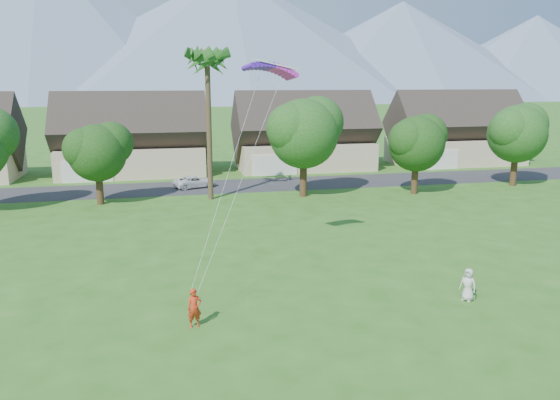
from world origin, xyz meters
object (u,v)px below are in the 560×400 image
object	(u,v)px
kite_flyer	(194,308)
parked_car	(195,182)
watcher	(468,285)
parafoil_kite	(271,67)

from	to	relation	value
kite_flyer	parked_car	size ratio (longest dim) A/B	0.41
kite_flyer	parked_car	bearing A→B (deg)	74.90
kite_flyer	watcher	world-z (taller)	kite_flyer
kite_flyer	parafoil_kite	size ratio (longest dim) A/B	0.54
watcher	parafoil_kite	size ratio (longest dim) A/B	0.50
watcher	kite_flyer	bearing A→B (deg)	-125.13
watcher	parked_car	world-z (taller)	watcher
watcher	parked_car	size ratio (longest dim) A/B	0.38
parafoil_kite	parked_car	bearing A→B (deg)	78.35
parked_car	parafoil_kite	world-z (taller)	parafoil_kite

